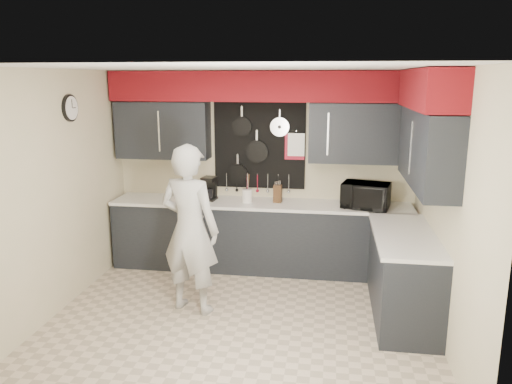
% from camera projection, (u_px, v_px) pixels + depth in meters
% --- Properties ---
extents(ground, '(4.00, 4.00, 0.00)m').
position_uv_depth(ground, '(241.00, 318.00, 5.33)').
color(ground, '#C3AF97').
rests_on(ground, ground).
extents(back_wall_assembly, '(4.00, 0.36, 2.60)m').
position_uv_depth(back_wall_assembly, '(263.00, 117.00, 6.42)').
color(back_wall_assembly, beige).
rests_on(back_wall_assembly, ground).
extents(right_wall_assembly, '(0.36, 3.50, 2.60)m').
position_uv_depth(right_wall_assembly, '(431.00, 137.00, 4.88)').
color(right_wall_assembly, beige).
rests_on(right_wall_assembly, ground).
extents(left_wall_assembly, '(0.05, 3.50, 2.60)m').
position_uv_depth(left_wall_assembly, '(57.00, 190.00, 5.33)').
color(left_wall_assembly, beige).
rests_on(left_wall_assembly, ground).
extents(base_cabinets, '(3.95, 2.20, 0.92)m').
position_uv_depth(base_cabinets, '(295.00, 245.00, 6.24)').
color(base_cabinets, black).
rests_on(base_cabinets, ground).
extents(microwave, '(0.64, 0.51, 0.32)m').
position_uv_depth(microwave, '(366.00, 195.00, 6.20)').
color(microwave, black).
rests_on(microwave, base_cabinets).
extents(knife_block, '(0.11, 0.11, 0.23)m').
position_uv_depth(knife_block, '(278.00, 194.00, 6.49)').
color(knife_block, '#362111').
rests_on(knife_block, base_cabinets).
extents(utensil_crock, '(0.13, 0.13, 0.17)m').
position_uv_depth(utensil_crock, '(247.00, 196.00, 6.49)').
color(utensil_crock, white).
rests_on(utensil_crock, base_cabinets).
extents(coffee_maker, '(0.20, 0.23, 0.31)m').
position_uv_depth(coffee_maker, '(210.00, 188.00, 6.62)').
color(coffee_maker, black).
rests_on(coffee_maker, base_cabinets).
extents(person, '(0.77, 0.60, 1.85)m').
position_uv_depth(person, '(190.00, 229.00, 5.33)').
color(person, '#B5B5B2').
rests_on(person, ground).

